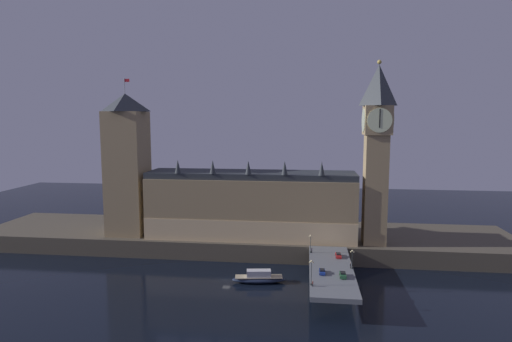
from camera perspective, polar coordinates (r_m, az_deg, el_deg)
The scene contains 16 objects.
ground_plane at distance 148.66m, azimuth -3.99°, elevation -14.30°, with size 400.00×400.00×0.00m, color black.
embankment at distance 184.03m, azimuth -1.68°, elevation -8.94°, with size 220.00×42.00×6.91m.
parliament_hall at distance 170.86m, azimuth -0.65°, elevation -4.49°, with size 81.90×19.37×31.44m.
clock_tower at distance 163.96m, azimuth 15.77°, elevation 2.91°, with size 10.25×10.36×68.10m.
victoria_tower at distance 181.05m, azimuth -16.78°, elevation 0.86°, with size 15.05×15.05×63.02m.
bridge at distance 139.88m, azimuth 9.98°, elevation -13.38°, with size 13.53×46.00×7.44m.
car_northbound_trail at distance 134.09m, azimuth 8.82°, elevation -13.10°, with size 1.85×4.49×1.31m.
car_southbound_lead at distance 132.23m, azimuth 11.50°, elevation -13.40°, with size 1.88×4.47×1.54m.
car_southbound_trail at distance 149.83m, azimuth 10.93°, elevation -10.96°, with size 1.93×4.72×1.35m.
pedestrian_near_rail at distance 124.02m, azimuth 7.56°, elevation -14.63°, with size 0.38×0.38×1.72m.
pedestrian_mid_walk at distance 139.73m, azimuth 12.49°, elevation -12.19°, with size 0.38×0.38×1.84m.
pedestrian_far_rail at distance 152.76m, azimuth 7.44°, elevation -10.42°, with size 0.38×0.38×1.79m.
street_lamp_near at distance 123.60m, azimuth 7.40°, elevation -12.90°, with size 1.34×0.60×7.28m.
street_lamp_mid at distance 138.49m, azimuth 12.71°, elevation -11.13°, with size 1.34×0.60×6.11m.
street_lamp_far at distance 151.77m, azimuth 7.30°, elevation -9.31°, with size 1.34×0.60×6.47m.
boat_upstream at distance 145.65m, azimuth 0.37°, elevation -14.08°, with size 18.17×7.19×4.28m.
Camera 1 is at (26.50, -136.00, 53.87)m, focal length 30.00 mm.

